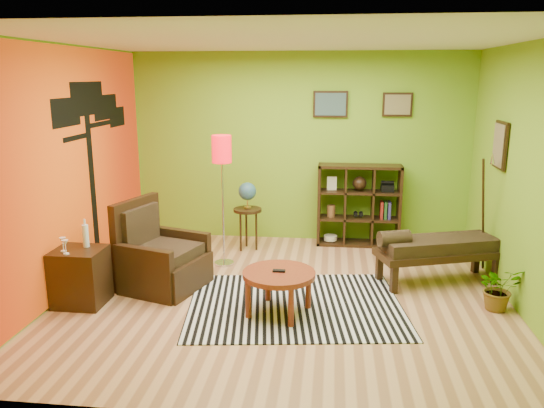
# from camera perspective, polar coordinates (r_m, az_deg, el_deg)

# --- Properties ---
(ground) EXTENTS (5.00, 5.00, 0.00)m
(ground) POSITION_cam_1_polar(r_m,az_deg,el_deg) (6.14, 1.36, -9.86)
(ground) COLOR tan
(ground) RESTS_ON ground
(room_shell) EXTENTS (5.04, 4.54, 2.82)m
(room_shell) POSITION_cam_1_polar(r_m,az_deg,el_deg) (5.69, 0.54, 7.11)
(room_shell) COLOR #71A620
(room_shell) RESTS_ON ground
(zebra_rug) EXTENTS (2.52, 2.06, 0.01)m
(zebra_rug) POSITION_cam_1_polar(r_m,az_deg,el_deg) (5.91, 2.50, -10.76)
(zebra_rug) COLOR silver
(zebra_rug) RESTS_ON ground
(coffee_table) EXTENTS (0.76, 0.76, 0.49)m
(coffee_table) POSITION_cam_1_polar(r_m,az_deg,el_deg) (5.56, 0.75, -7.92)
(coffee_table) COLOR maroon
(coffee_table) RESTS_ON ground
(armchair) EXTENTS (1.07, 1.06, 1.04)m
(armchair) POSITION_cam_1_polar(r_m,az_deg,el_deg) (6.44, -11.99, -6.03)
(armchair) COLOR black
(armchair) RESTS_ON ground
(side_cabinet) EXTENTS (0.53, 0.48, 0.94)m
(side_cabinet) POSITION_cam_1_polar(r_m,az_deg,el_deg) (6.20, -19.92, -7.32)
(side_cabinet) COLOR black
(side_cabinet) RESTS_ON ground
(floor_lamp) EXTENTS (0.26, 0.26, 1.72)m
(floor_lamp) POSITION_cam_1_polar(r_m,az_deg,el_deg) (6.80, -5.41, 4.63)
(floor_lamp) COLOR silver
(floor_lamp) RESTS_ON ground
(globe_table) EXTENTS (0.40, 0.40, 0.98)m
(globe_table) POSITION_cam_1_polar(r_m,az_deg,el_deg) (7.53, -2.66, 0.54)
(globe_table) COLOR black
(globe_table) RESTS_ON ground
(cube_shelf) EXTENTS (1.20, 0.35, 1.20)m
(cube_shelf) POSITION_cam_1_polar(r_m,az_deg,el_deg) (7.87, 9.41, -0.15)
(cube_shelf) COLOR black
(cube_shelf) RESTS_ON ground
(bench) EXTENTS (1.57, 0.97, 0.69)m
(bench) POSITION_cam_1_polar(r_m,az_deg,el_deg) (6.67, 17.16, -4.53)
(bench) COLOR black
(bench) RESTS_ON ground
(potted_plant) EXTENTS (0.54, 0.58, 0.38)m
(potted_plant) POSITION_cam_1_polar(r_m,az_deg,el_deg) (6.23, 23.14, -8.76)
(potted_plant) COLOR #26661E
(potted_plant) RESTS_ON ground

